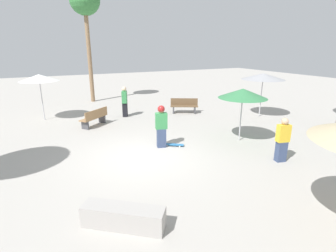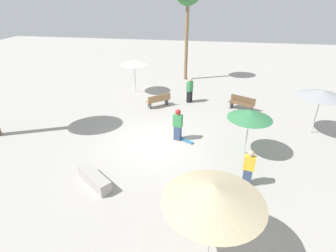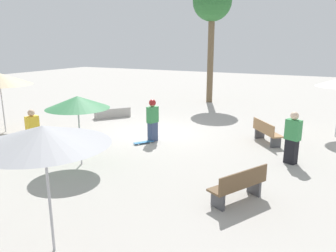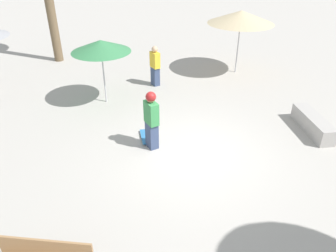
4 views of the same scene
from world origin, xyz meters
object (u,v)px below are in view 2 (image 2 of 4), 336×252
(concrete_ledge, at_px, (94,179))
(bench_near, at_px, (158,100))
(skateboard, at_px, (186,140))
(bench_far, at_px, (242,103))
(shade_umbrella_grey, at_px, (322,93))
(shade_umbrella_white, at_px, (134,62))
(bystander_far, at_px, (249,168))
(skater_main, at_px, (178,124))
(shade_umbrella_green, at_px, (250,115))
(shade_umbrella_tan, at_px, (214,194))
(bystander_watching, at_px, (190,90))

(concrete_ledge, height_order, bench_near, bench_near)
(skateboard, xyz_separation_m, bench_far, (-3.01, -4.51, 0.37))
(shade_umbrella_grey, distance_m, shade_umbrella_white, 11.81)
(shade_umbrella_grey, distance_m, bystander_far, 6.35)
(skater_main, distance_m, concrete_ledge, 4.85)
(bench_far, bearing_deg, shade_umbrella_green, 114.88)
(skater_main, xyz_separation_m, shade_umbrella_green, (-3.23, 0.76, 1.09))
(skateboard, relative_size, bystander_far, 0.50)
(skater_main, bearing_deg, shade_umbrella_green, 1.59)
(shade_umbrella_tan, relative_size, shade_umbrella_green, 1.21)
(skateboard, bearing_deg, bystander_far, -12.98)
(skateboard, height_order, shade_umbrella_green, shade_umbrella_green)
(shade_umbrella_green, xyz_separation_m, bystander_far, (0.12, 2.24, -1.22))
(concrete_ledge, bearing_deg, shade_umbrella_grey, -148.92)
(concrete_ledge, bearing_deg, shade_umbrella_white, -83.04)
(skater_main, xyz_separation_m, shade_umbrella_tan, (-1.73, 6.37, 1.39))
(concrete_ledge, xyz_separation_m, bench_near, (-0.94, -7.96, 0.18))
(concrete_ledge, distance_m, bystander_far, 5.94)
(bystander_watching, bearing_deg, bench_near, -35.28)
(shade_umbrella_white, distance_m, shade_umbrella_green, 10.16)
(shade_umbrella_white, height_order, shade_umbrella_green, shade_umbrella_white)
(skater_main, relative_size, bystander_far, 1.08)
(shade_umbrella_tan, distance_m, bystander_watching, 11.72)
(shade_umbrella_grey, xyz_separation_m, shade_umbrella_white, (10.92, -4.52, 0.01))
(skater_main, relative_size, bench_far, 1.02)
(bench_near, height_order, bystander_far, bystander_far)
(bench_near, xyz_separation_m, shade_umbrella_tan, (-3.51, 10.37, 1.86))
(shade_umbrella_grey, xyz_separation_m, shade_umbrella_tan, (5.20, 8.23, 0.06))
(bench_near, relative_size, bystander_far, 0.99)
(bench_far, xyz_separation_m, shade_umbrella_green, (0.25, 5.14, 1.56))
(skateboard, xyz_separation_m, shade_umbrella_tan, (-1.26, 6.24, 2.23))
(concrete_ledge, xyz_separation_m, bystander_far, (-5.83, -0.96, 0.52))
(skater_main, distance_m, shade_umbrella_white, 7.64)
(concrete_ledge, xyz_separation_m, shade_umbrella_green, (-5.96, -3.20, 1.74))
(concrete_ledge, distance_m, bystander_watching, 9.55)
(shade_umbrella_tan, bearing_deg, bystander_far, -112.22)
(skater_main, height_order, bench_far, skater_main)
(bench_near, relative_size, bench_far, 0.94)
(skater_main, distance_m, shade_umbrella_grey, 7.29)
(skater_main, relative_size, bench_near, 1.09)
(shade_umbrella_tan, xyz_separation_m, shade_umbrella_white, (5.72, -12.75, -0.05))
(skater_main, xyz_separation_m, bystander_watching, (-0.12, -5.14, -0.06))
(bench_near, bearing_deg, skateboard, -100.43)
(skater_main, height_order, shade_umbrella_green, shade_umbrella_green)
(bench_far, bearing_deg, bystander_watching, 14.87)
(bench_far, distance_m, shade_umbrella_green, 5.38)
(skateboard, bearing_deg, concrete_ledge, -95.44)
(bench_far, relative_size, shade_umbrella_green, 0.74)
(shade_umbrella_green, xyz_separation_m, bystander_watching, (3.11, -5.90, -1.15))
(skateboard, relative_size, bench_near, 0.51)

